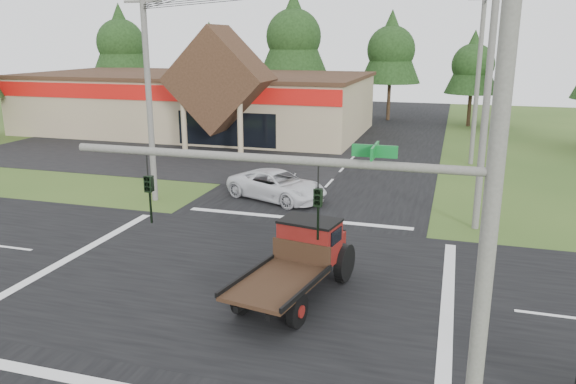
% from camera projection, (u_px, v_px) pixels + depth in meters
% --- Properties ---
extents(ground, '(120.00, 120.00, 0.00)m').
position_uv_depth(ground, '(243.00, 277.00, 19.85)').
color(ground, '#2F4C1B').
rests_on(ground, ground).
extents(road_ns, '(12.00, 120.00, 0.02)m').
position_uv_depth(road_ns, '(243.00, 277.00, 19.85)').
color(road_ns, black).
rests_on(road_ns, ground).
extents(road_ew, '(120.00, 12.00, 0.02)m').
position_uv_depth(road_ew, '(243.00, 277.00, 19.85)').
color(road_ew, black).
rests_on(road_ew, ground).
extents(parking_apron, '(28.00, 14.00, 0.02)m').
position_uv_depth(parking_apron, '(158.00, 154.00, 41.29)').
color(parking_apron, black).
rests_on(parking_apron, ground).
extents(cvs_building, '(30.40, 18.20, 9.19)m').
position_uv_depth(cvs_building, '(198.00, 101.00, 50.81)').
color(cvs_building, tan).
rests_on(cvs_building, ground).
extents(traffic_signal_mast, '(8.12, 0.24, 7.00)m').
position_uv_depth(traffic_signal_mast, '(388.00, 251.00, 10.15)').
color(traffic_signal_mast, '#595651').
rests_on(traffic_signal_mast, ground).
extents(utility_pole_nr, '(2.00, 0.30, 11.00)m').
position_uv_depth(utility_pole_nr, '(493.00, 194.00, 9.36)').
color(utility_pole_nr, '#595651').
rests_on(utility_pole_nr, ground).
extents(utility_pole_nw, '(2.00, 0.30, 10.50)m').
position_uv_depth(utility_pole_nw, '(149.00, 96.00, 28.05)').
color(utility_pole_nw, '#595651').
rests_on(utility_pole_nw, ground).
extents(utility_pole_ne, '(2.00, 0.30, 11.50)m').
position_uv_depth(utility_pole_ne, '(487.00, 95.00, 23.49)').
color(utility_pole_ne, '#595651').
rests_on(utility_pole_ne, ground).
extents(utility_pole_n, '(2.00, 0.30, 11.20)m').
position_uv_depth(utility_pole_n, '(478.00, 78.00, 36.47)').
color(utility_pole_n, '#595651').
rests_on(utility_pole_n, ground).
extents(tree_row_a, '(6.72, 6.72, 12.12)m').
position_uv_depth(tree_row_a, '(120.00, 40.00, 63.03)').
color(tree_row_a, '#332316').
rests_on(tree_row_a, ground).
extents(tree_row_b, '(5.60, 5.60, 10.10)m').
position_uv_depth(tree_row_b, '(210.00, 53.00, 62.46)').
color(tree_row_b, '#332316').
rests_on(tree_row_b, ground).
extents(tree_row_c, '(7.28, 7.28, 13.13)m').
position_uv_depth(tree_row_c, '(294.00, 34.00, 58.23)').
color(tree_row_c, '#332316').
rests_on(tree_row_c, ground).
extents(tree_row_d, '(6.16, 6.16, 11.11)m').
position_uv_depth(tree_row_d, '(391.00, 47.00, 56.74)').
color(tree_row_d, '#332316').
rests_on(tree_row_d, ground).
extents(tree_row_e, '(5.04, 5.04, 9.09)m').
position_uv_depth(tree_row_e, '(473.00, 63.00, 53.03)').
color(tree_row_e, '#332316').
rests_on(tree_row_e, ground).
extents(antique_flatbed_truck, '(3.20, 6.02, 2.39)m').
position_uv_depth(antique_flatbed_truck, '(294.00, 264.00, 17.94)').
color(antique_flatbed_truck, '#59100C').
rests_on(antique_flatbed_truck, ground).
extents(white_pickup, '(6.01, 4.35, 1.52)m').
position_uv_depth(white_pickup, '(277.00, 185.00, 29.37)').
color(white_pickup, silver).
rests_on(white_pickup, ground).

